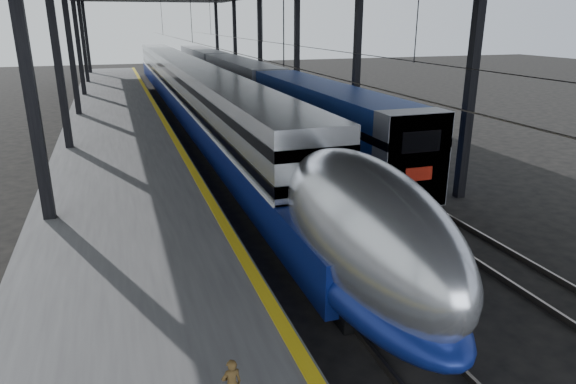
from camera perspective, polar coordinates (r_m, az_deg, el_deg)
name	(u,v)px	position (r m, az deg, el deg)	size (l,w,h in m)	color
ground	(272,291)	(14.07, -1.81, -10.95)	(160.00, 160.00, 0.00)	black
platform	(118,134)	(32.37, -18.40, 6.16)	(6.00, 80.00, 1.00)	#4C4C4F
yellow_strip	(165,122)	(32.40, -13.51, 7.52)	(0.30, 80.00, 0.01)	yellow
rails	(248,132)	(33.43, -4.46, 6.69)	(6.52, 80.00, 0.16)	slate
tgv_train	(193,93)	(38.73, -10.53, 10.74)	(2.78, 65.20, 3.98)	silver
second_train	(243,83)	(44.69, -5.08, 12.01)	(2.71, 56.05, 3.73)	navy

